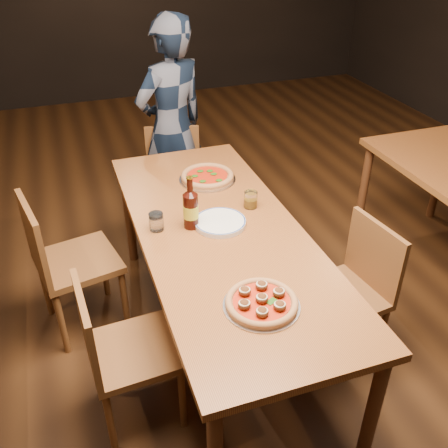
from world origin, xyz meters
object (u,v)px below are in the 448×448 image
object	(u,v)px
chair_main_nw	(133,350)
plate_stack	(220,223)
amber_glass	(251,200)
diner	(172,128)
chair_main_sw	(78,260)
chair_end	(174,185)
table_main	(221,242)
beer_bottle	(191,210)
pizza_meatball	(262,302)
pizza_margherita	(207,177)
chair_main_e	(342,295)
water_glass	(156,222)

from	to	relation	value
chair_main_nw	plate_stack	distance (m)	0.75
amber_glass	diner	size ratio (longest dim) A/B	0.06
plate_stack	amber_glass	xyz separation A→B (m)	(0.21, 0.12, 0.03)
chair_main_sw	amber_glass	xyz separation A→B (m)	(0.94, -0.23, 0.34)
chair_main_sw	chair_end	size ratio (longest dim) A/B	1.09
table_main	beer_bottle	size ratio (longest dim) A/B	7.28
pizza_meatball	pizza_margherita	size ratio (longest dim) A/B	0.94
chair_main_e	chair_main_sw	bearing A→B (deg)	-126.47
chair_main_sw	plate_stack	size ratio (longest dim) A/B	3.43
chair_main_e	diner	distance (m)	1.73
table_main	chair_main_sw	size ratio (longest dim) A/B	2.21
table_main	chair_main_nw	xyz separation A→B (m)	(-0.53, -0.33, -0.26)
amber_glass	diner	world-z (taller)	diner
pizza_meatball	amber_glass	xyz separation A→B (m)	(0.25, 0.75, 0.02)
pizza_margherita	beer_bottle	bearing A→B (deg)	-116.39
water_glass	diner	world-z (taller)	diner
plate_stack	beer_bottle	distance (m)	0.17
amber_glass	beer_bottle	bearing A→B (deg)	-166.43
table_main	chair_main_nw	size ratio (longest dim) A/B	2.38
diner	plate_stack	bearing A→B (deg)	63.97
beer_bottle	amber_glass	bearing A→B (deg)	13.57
pizza_margherita	water_glass	distance (m)	0.59
diner	water_glass	bearing A→B (deg)	49.47
chair_end	pizza_margherita	size ratio (longest dim) A/B	2.49
amber_glass	chair_main_sw	bearing A→B (deg)	166.13
pizza_margherita	water_glass	world-z (taller)	water_glass
water_glass	table_main	bearing A→B (deg)	-21.20
chair_main_sw	pizza_margherita	bearing A→B (deg)	-91.56
plate_stack	diner	size ratio (longest dim) A/B	0.17
plate_stack	water_glass	distance (m)	0.32
table_main	amber_glass	xyz separation A→B (m)	(0.23, 0.17, 0.12)
pizza_meatball	diner	size ratio (longest dim) A/B	0.20
amber_glass	chair_main_e	bearing A→B (deg)	-54.59
water_glass	diner	bearing A→B (deg)	72.53
table_main	chair_end	distance (m)	1.18
water_glass	diner	xyz separation A→B (m)	(0.38, 1.21, -0.01)
diner	chair_main_nw	bearing A→B (deg)	46.61
chair_end	amber_glass	size ratio (longest dim) A/B	9.20
chair_main_nw	amber_glass	size ratio (longest dim) A/B	9.26
chair_end	diner	world-z (taller)	diner
chair_main_nw	water_glass	bearing A→B (deg)	-31.21
table_main	chair_main_sw	world-z (taller)	chair_main_sw
table_main	pizza_margherita	size ratio (longest dim) A/B	5.97
chair_end	chair_main_nw	bearing A→B (deg)	-96.23
table_main	pizza_meatball	world-z (taller)	pizza_meatball
chair_main_e	pizza_meatball	size ratio (longest dim) A/B	2.65
chair_end	plate_stack	bearing A→B (deg)	-76.25
chair_main_nw	plate_stack	size ratio (longest dim) A/B	3.17
chair_main_nw	chair_main_e	size ratio (longest dim) A/B	1.00
diner	amber_glass	bearing A→B (deg)	74.16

